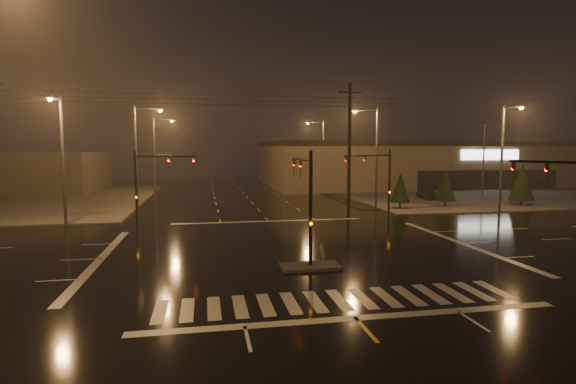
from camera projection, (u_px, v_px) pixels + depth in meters
ground at (295, 250)px, 26.92m from camera, size 140.00×140.00×0.00m
sidewalk_ne at (464, 192)px, 61.78m from camera, size 36.00×36.00×0.12m
median_island at (310, 266)px, 23.00m from camera, size 3.00×1.60×0.15m
crosswalk at (339, 300)px, 18.12m from camera, size 15.00×2.60×0.01m
stop_bar_near at (356, 318)px, 16.16m from camera, size 16.00×0.50×0.01m
stop_bar_far at (269, 221)px, 37.68m from camera, size 16.00×0.50×0.01m
parking_lot at (506, 193)px, 60.75m from camera, size 50.00×24.00×0.08m
retail_building at (439, 161)px, 77.97m from camera, size 60.20×28.30×7.20m
signal_mast_median at (307, 193)px, 23.55m from camera, size 0.25×4.59×6.00m
signal_mast_ne at (380, 176)px, 38.21m from camera, size 4.84×1.86×6.00m
signal_mast_nw at (149, 178)px, 34.72m from camera, size 4.84×1.86×6.00m
streetlight_1 at (139, 152)px, 41.90m from camera, size 2.77×0.32×10.00m
streetlight_2 at (157, 151)px, 57.55m from camera, size 2.77×0.32×10.00m
streetlight_3 at (374, 151)px, 44.07m from camera, size 2.77×0.32×10.00m
streetlight_4 at (321, 150)px, 63.63m from camera, size 2.77×0.32×10.00m
streetlight_5 at (61, 152)px, 34.35m from camera, size 0.32×2.77×10.00m
streetlight_6 at (504, 152)px, 41.35m from camera, size 0.32×2.77×10.00m
utility_pole_1 at (349, 148)px, 41.49m from camera, size 2.20×0.32×12.00m
conifer_0 at (400, 187)px, 44.94m from camera, size 1.93×1.93×3.71m
conifer_1 at (445, 185)px, 46.51m from camera, size 2.07×2.07×3.93m
conifer_2 at (522, 181)px, 46.97m from camera, size 2.51×2.51×4.62m
car_parked at (428, 194)px, 53.19m from camera, size 1.98×4.17×1.38m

